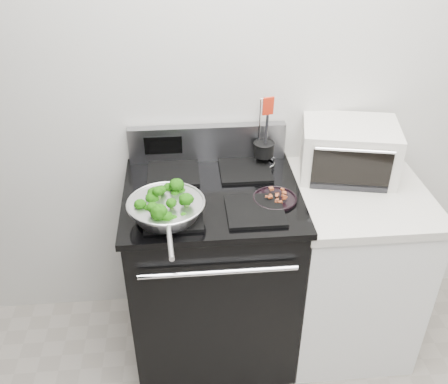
{
  "coord_description": "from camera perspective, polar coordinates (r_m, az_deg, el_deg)",
  "views": [
    {
      "loc": [
        -0.41,
        -0.45,
        2.16
      ],
      "look_at": [
        -0.25,
        1.36,
        0.98
      ],
      "focal_mm": 40.0,
      "sensor_mm": 36.0,
      "label": 1
    }
  ],
  "objects": [
    {
      "name": "utensil_holder",
      "position": [
        2.41,
        4.56,
        4.52
      ],
      "size": [
        0.11,
        0.11,
        0.35
      ],
      "rotation": [
        0.0,
        0.0,
        0.23
      ],
      "color": "silver",
      "rests_on": "gas_range"
    },
    {
      "name": "back_wall",
      "position": [
        2.38,
        5.3,
        12.96
      ],
      "size": [
        4.0,
        0.02,
        2.7
      ],
      "primitive_type": "cube",
      "color": "silver",
      "rests_on": "ground"
    },
    {
      "name": "counter",
      "position": [
        2.64,
        13.91,
        -8.22
      ],
      "size": [
        0.62,
        0.68,
        0.92
      ],
      "color": "white",
      "rests_on": "floor"
    },
    {
      "name": "gas_range",
      "position": [
        2.51,
        -1.26,
        -8.88
      ],
      "size": [
        0.79,
        0.69,
        1.13
      ],
      "color": "black",
      "rests_on": "floor"
    },
    {
      "name": "bacon_plate",
      "position": [
        2.17,
        5.84,
        -0.54
      ],
      "size": [
        0.19,
        0.19,
        0.04
      ],
      "rotation": [
        0.0,
        0.0,
        0.23
      ],
      "color": "black",
      "rests_on": "gas_range"
    },
    {
      "name": "skillet",
      "position": [
        2.04,
        -6.61,
        -1.85
      ],
      "size": [
        0.32,
        0.51,
        0.07
      ],
      "rotation": [
        0.0,
        0.0,
        0.07
      ],
      "color": "silver",
      "rests_on": "gas_range"
    },
    {
      "name": "broccoli_pile",
      "position": [
        2.03,
        -6.65,
        -1.38
      ],
      "size": [
        0.25,
        0.25,
        0.09
      ],
      "primitive_type": null,
      "color": "black",
      "rests_on": "skillet"
    },
    {
      "name": "toaster_oven",
      "position": [
        2.43,
        14.04,
        4.7
      ],
      "size": [
        0.49,
        0.41,
        0.25
      ],
      "rotation": [
        0.0,
        0.0,
        -0.21
      ],
      "color": "silver",
      "rests_on": "counter"
    }
  ]
}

